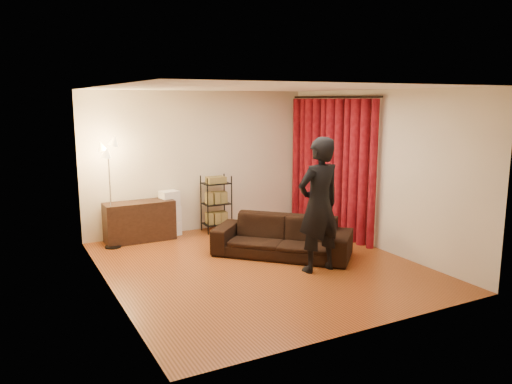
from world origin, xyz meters
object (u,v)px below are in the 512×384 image
sofa (282,237)px  person (319,205)px  wire_shelf (216,204)px  floor_lamp (110,195)px  media_cabinet (140,221)px  storage_boxes (170,213)px

sofa → person: size_ratio=1.10×
person → wire_shelf: size_ratio=1.84×
floor_lamp → media_cabinet: bearing=21.0°
media_cabinet → storage_boxes: bearing=7.3°
sofa → media_cabinet: (-1.84, 1.97, 0.04)m
person → sofa: bearing=-87.7°
person → media_cabinet: 3.50m
wire_shelf → floor_lamp: 2.08m
wire_shelf → floor_lamp: (-2.04, -0.18, 0.38)m
media_cabinet → storage_boxes: size_ratio=1.44×
wire_shelf → person: bearing=-56.5°
person → media_cabinet: size_ratio=1.62×
media_cabinet → floor_lamp: 0.81m
floor_lamp → wire_shelf: bearing=5.1°
sofa → storage_boxes: 2.40m
media_cabinet → floor_lamp: size_ratio=0.67×
storage_boxes → floor_lamp: floor_lamp is taller
media_cabinet → person: bearing=-56.2°
person → storage_boxes: size_ratio=2.33×
media_cabinet → storage_boxes: 0.61m
person → media_cabinet: bearing=-60.3°
media_cabinet → floor_lamp: (-0.53, -0.20, 0.57)m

